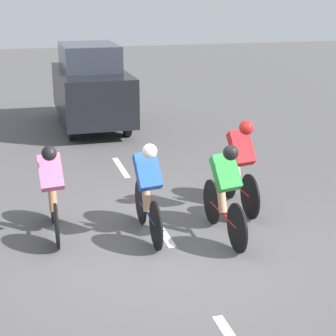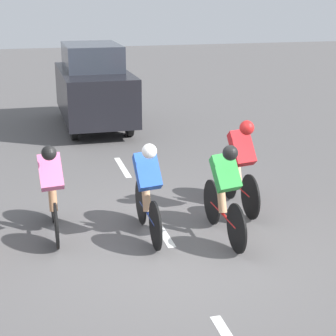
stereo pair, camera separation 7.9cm
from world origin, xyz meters
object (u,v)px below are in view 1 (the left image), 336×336
(cyclist_blue, at_px, (148,188))
(support_car, at_px, (91,86))
(cyclist_pink, at_px, (52,188))
(cyclist_green, at_px, (225,189))
(cyclist_red, at_px, (240,162))

(cyclist_blue, height_order, support_car, support_car)
(cyclist_pink, distance_m, support_car, 7.00)
(cyclist_blue, bearing_deg, cyclist_green, 162.27)
(cyclist_green, bearing_deg, cyclist_red, -122.53)
(cyclist_blue, relative_size, cyclist_green, 0.96)
(cyclist_blue, xyz_separation_m, support_car, (-0.20, -7.23, 0.31))
(cyclist_green, bearing_deg, support_car, -83.63)
(cyclist_red, height_order, support_car, support_car)
(cyclist_blue, relative_size, cyclist_red, 0.99)
(cyclist_green, relative_size, support_car, 0.44)
(cyclist_blue, relative_size, cyclist_pink, 1.02)
(cyclist_blue, distance_m, cyclist_pink, 1.37)
(cyclist_red, relative_size, support_car, 0.43)
(cyclist_blue, distance_m, cyclist_red, 1.83)
(cyclist_green, relative_size, cyclist_pink, 1.06)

